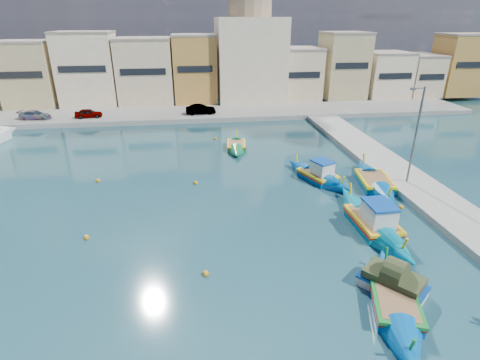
{
  "coord_description": "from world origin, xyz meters",
  "views": [
    {
      "loc": [
        0.62,
        -19.42,
        12.61
      ],
      "look_at": [
        4.0,
        6.0,
        1.4
      ],
      "focal_mm": 28.0,
      "sensor_mm": 36.0,
      "label": 1
    }
  ],
  "objects_px": {
    "luzzu_blue_south": "(395,305)",
    "luzzu_cyan_mid": "(374,183)",
    "church_block": "(250,47)",
    "luzzu_blue_cabin": "(318,176)",
    "luzzu_green": "(236,146)",
    "luzzu_turquoise_cabin": "(373,223)",
    "tender_near": "(393,283)",
    "quay_street_lamp": "(415,135)"
  },
  "relations": [
    {
      "from": "luzzu_turquoise_cabin",
      "to": "luzzu_blue_cabin",
      "type": "height_order",
      "value": "luzzu_turquoise_cabin"
    },
    {
      "from": "luzzu_cyan_mid",
      "to": "quay_street_lamp",
      "type": "bearing_deg",
      "value": -10.71
    },
    {
      "from": "quay_street_lamp",
      "to": "luzzu_green",
      "type": "bearing_deg",
      "value": 137.23
    },
    {
      "from": "quay_street_lamp",
      "to": "luzzu_blue_cabin",
      "type": "distance_m",
      "value": 8.01
    },
    {
      "from": "luzzu_blue_cabin",
      "to": "tender_near",
      "type": "height_order",
      "value": "luzzu_blue_cabin"
    },
    {
      "from": "luzzu_cyan_mid",
      "to": "luzzu_blue_south",
      "type": "height_order",
      "value": "luzzu_cyan_mid"
    },
    {
      "from": "luzzu_green",
      "to": "church_block",
      "type": "bearing_deg",
      "value": 77.86
    },
    {
      "from": "luzzu_green",
      "to": "tender_near",
      "type": "relative_size",
      "value": 2.05
    },
    {
      "from": "luzzu_turquoise_cabin",
      "to": "tender_near",
      "type": "height_order",
      "value": "luzzu_turquoise_cabin"
    },
    {
      "from": "church_block",
      "to": "luzzu_turquoise_cabin",
      "type": "relative_size",
      "value": 1.89
    },
    {
      "from": "luzzu_turquoise_cabin",
      "to": "tender_near",
      "type": "distance_m",
      "value": 6.05
    },
    {
      "from": "luzzu_blue_cabin",
      "to": "church_block",
      "type": "bearing_deg",
      "value": 91.65
    },
    {
      "from": "luzzu_turquoise_cabin",
      "to": "luzzu_cyan_mid",
      "type": "relative_size",
      "value": 1.05
    },
    {
      "from": "quay_street_lamp",
      "to": "luzzu_blue_south",
      "type": "relative_size",
      "value": 0.92
    },
    {
      "from": "church_block",
      "to": "luzzu_turquoise_cabin",
      "type": "distance_m",
      "value": 40.61
    },
    {
      "from": "luzzu_turquoise_cabin",
      "to": "luzzu_cyan_mid",
      "type": "xyz_separation_m",
      "value": [
        3.13,
        6.23,
        -0.1
      ]
    },
    {
      "from": "luzzu_blue_cabin",
      "to": "luzzu_green",
      "type": "bearing_deg",
      "value": 122.56
    },
    {
      "from": "luzzu_blue_cabin",
      "to": "luzzu_cyan_mid",
      "type": "distance_m",
      "value": 4.5
    },
    {
      "from": "church_block",
      "to": "quay_street_lamp",
      "type": "relative_size",
      "value": 2.39
    },
    {
      "from": "luzzu_blue_south",
      "to": "tender_near",
      "type": "bearing_deg",
      "value": 66.88
    },
    {
      "from": "luzzu_blue_cabin",
      "to": "luzzu_turquoise_cabin",
      "type": "bearing_deg",
      "value": -83.25
    },
    {
      "from": "luzzu_green",
      "to": "luzzu_blue_south",
      "type": "bearing_deg",
      "value": -79.57
    },
    {
      "from": "luzzu_turquoise_cabin",
      "to": "luzzu_cyan_mid",
      "type": "distance_m",
      "value": 6.97
    },
    {
      "from": "quay_street_lamp",
      "to": "tender_near",
      "type": "height_order",
      "value": "quay_street_lamp"
    },
    {
      "from": "luzzu_blue_south",
      "to": "luzzu_cyan_mid",
      "type": "bearing_deg",
      "value": 67.86
    },
    {
      "from": "church_block",
      "to": "luzzu_green",
      "type": "height_order",
      "value": "church_block"
    },
    {
      "from": "church_block",
      "to": "luzzu_blue_south",
      "type": "relative_size",
      "value": 2.2
    },
    {
      "from": "church_block",
      "to": "luzzu_green",
      "type": "xyz_separation_m",
      "value": [
        -4.86,
        -22.62,
        -8.17
      ]
    },
    {
      "from": "luzzu_turquoise_cabin",
      "to": "luzzu_green",
      "type": "bearing_deg",
      "value": 111.44
    },
    {
      "from": "luzzu_turquoise_cabin",
      "to": "luzzu_blue_south",
      "type": "height_order",
      "value": "luzzu_turquoise_cabin"
    },
    {
      "from": "luzzu_turquoise_cabin",
      "to": "luzzu_green",
      "type": "height_order",
      "value": "luzzu_turquoise_cabin"
    },
    {
      "from": "luzzu_blue_cabin",
      "to": "luzzu_green",
      "type": "distance_m",
      "value": 10.73
    },
    {
      "from": "luzzu_green",
      "to": "luzzu_blue_south",
      "type": "relative_size",
      "value": 0.83
    },
    {
      "from": "luzzu_turquoise_cabin",
      "to": "luzzu_green",
      "type": "distance_m",
      "value": 18.43
    },
    {
      "from": "luzzu_cyan_mid",
      "to": "tender_near",
      "type": "xyz_separation_m",
      "value": [
        -4.87,
        -12.02,
        0.19
      ]
    },
    {
      "from": "church_block",
      "to": "luzzu_turquoise_cabin",
      "type": "xyz_separation_m",
      "value": [
        1.87,
        -39.77,
        -8.02
      ]
    },
    {
      "from": "luzzu_green",
      "to": "quay_street_lamp",
      "type": "bearing_deg",
      "value": -42.77
    },
    {
      "from": "luzzu_cyan_mid",
      "to": "church_block",
      "type": "bearing_deg",
      "value": 98.48
    },
    {
      "from": "church_block",
      "to": "luzzu_blue_cabin",
      "type": "height_order",
      "value": "church_block"
    },
    {
      "from": "luzzu_turquoise_cabin",
      "to": "tender_near",
      "type": "xyz_separation_m",
      "value": [
        -1.74,
        -5.79,
        0.09
      ]
    },
    {
      "from": "luzzu_turquoise_cabin",
      "to": "luzzu_blue_cabin",
      "type": "distance_m",
      "value": 8.17
    },
    {
      "from": "luzzu_cyan_mid",
      "to": "luzzu_blue_south",
      "type": "relative_size",
      "value": 1.11
    }
  ]
}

